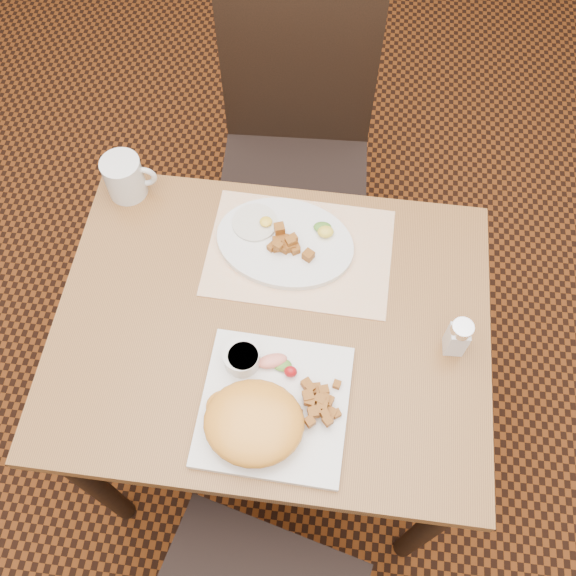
# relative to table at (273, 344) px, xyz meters

# --- Properties ---
(ground) EXTENTS (8.00, 8.00, 0.00)m
(ground) POSITION_rel_table_xyz_m (0.00, 0.00, -0.64)
(ground) COLOR black
(ground) RESTS_ON ground
(table) EXTENTS (0.90, 0.70, 0.75)m
(table) POSITION_rel_table_xyz_m (0.00, 0.00, 0.00)
(table) COLOR brown
(table) RESTS_ON ground
(chair_far) EXTENTS (0.44, 0.45, 0.97)m
(chair_far) POSITION_rel_table_xyz_m (-0.03, 0.66, -0.10)
(chair_far) COLOR black
(chair_far) RESTS_ON ground
(placemat) EXTENTS (0.41, 0.29, 0.00)m
(placemat) POSITION_rel_table_xyz_m (0.04, 0.18, 0.11)
(placemat) COLOR white
(placemat) RESTS_ON table
(plate_square) EXTENTS (0.29, 0.29, 0.02)m
(plate_square) POSITION_rel_table_xyz_m (0.03, -0.18, 0.12)
(plate_square) COLOR silver
(plate_square) RESTS_ON table
(plate_oval) EXTENTS (0.33, 0.27, 0.02)m
(plate_oval) POSITION_rel_table_xyz_m (0.00, 0.19, 0.12)
(plate_oval) COLOR silver
(plate_oval) RESTS_ON placemat
(hollandaise_mound) EXTENTS (0.19, 0.17, 0.07)m
(hollandaise_mound) POSITION_rel_table_xyz_m (-0.00, -0.23, 0.16)
(hollandaise_mound) COLOR #FAA430
(hollandaise_mound) RESTS_ON plate_square
(ramekin) EXTENTS (0.07, 0.07, 0.04)m
(ramekin) POSITION_rel_table_xyz_m (-0.04, -0.10, 0.15)
(ramekin) COLOR silver
(ramekin) RESTS_ON plate_square
(garnish_sq) EXTENTS (0.08, 0.05, 0.03)m
(garnish_sq) POSITION_rel_table_xyz_m (0.03, -0.10, 0.14)
(garnish_sq) COLOR #387223
(garnish_sq) RESTS_ON plate_square
(fried_egg) EXTENTS (0.10, 0.10, 0.02)m
(fried_egg) POSITION_rel_table_xyz_m (-0.07, 0.23, 0.13)
(fried_egg) COLOR white
(fried_egg) RESTS_ON plate_oval
(garnish_ov) EXTENTS (0.05, 0.05, 0.02)m
(garnish_ov) POSITION_rel_table_xyz_m (0.09, 0.23, 0.14)
(garnish_ov) COLOR #387223
(garnish_ov) RESTS_ON plate_oval
(salt_shaker) EXTENTS (0.04, 0.04, 0.10)m
(salt_shaker) POSITION_rel_table_xyz_m (0.37, -0.01, 0.16)
(salt_shaker) COLOR white
(salt_shaker) RESTS_ON table
(coffee_mug) EXTENTS (0.12, 0.09, 0.10)m
(coffee_mug) POSITION_rel_table_xyz_m (-0.37, 0.29, 0.16)
(coffee_mug) COLOR silver
(coffee_mug) RESTS_ON table
(home_fries_sq) EXTENTS (0.10, 0.11, 0.03)m
(home_fries_sq) POSITION_rel_table_xyz_m (0.11, -0.17, 0.14)
(home_fries_sq) COLOR #A25A1A
(home_fries_sq) RESTS_ON plate_square
(home_fries_ov) EXTENTS (0.11, 0.08, 0.04)m
(home_fries_ov) POSITION_rel_table_xyz_m (0.01, 0.18, 0.14)
(home_fries_ov) COLOR #A25A1A
(home_fries_ov) RESTS_ON plate_oval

